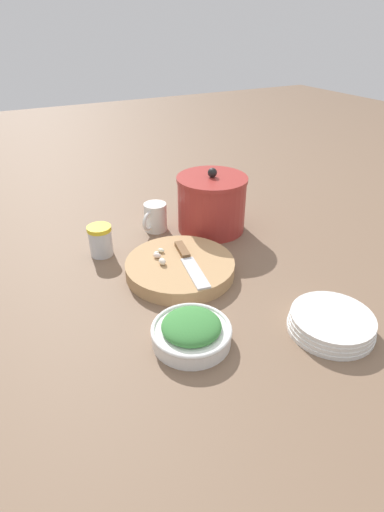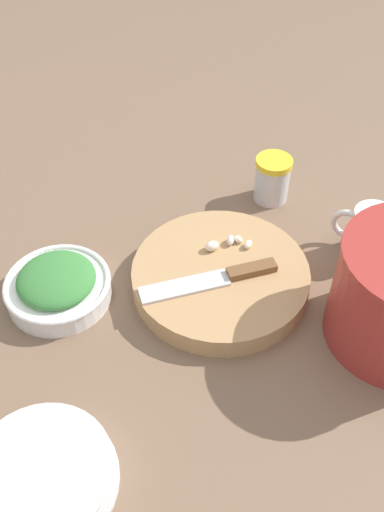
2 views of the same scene
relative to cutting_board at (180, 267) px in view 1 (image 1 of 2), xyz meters
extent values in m
plane|color=brown|center=(0.04, 0.03, -0.02)|extent=(5.00, 5.00, 0.00)
cylinder|color=tan|center=(0.00, 0.00, 0.00)|extent=(0.29, 0.29, 0.04)
cube|color=brown|center=(-0.04, 0.03, 0.03)|extent=(0.08, 0.04, 0.01)
cube|color=silver|center=(0.07, 0.01, 0.02)|extent=(0.15, 0.06, 0.01)
ellipsoid|color=#EDEACB|center=(-0.07, -0.02, 0.02)|extent=(0.02, 0.02, 0.01)
ellipsoid|color=#EBE8CB|center=(-0.01, -0.05, 0.03)|extent=(0.02, 0.02, 0.01)
ellipsoid|color=white|center=(-0.06, -0.04, 0.02)|extent=(0.02, 0.02, 0.01)
ellipsoid|color=#F4DCD1|center=(-0.04, -0.05, 0.03)|extent=(0.02, 0.02, 0.01)
ellipsoid|color=#F4E4CC|center=(-0.01, -0.05, 0.03)|extent=(0.02, 0.02, 0.02)
cylinder|color=silver|center=(0.24, -0.09, 0.00)|extent=(0.17, 0.17, 0.03)
torus|color=silver|center=(0.24, -0.09, 0.02)|extent=(0.17, 0.17, 0.01)
ellipsoid|color=#387A38|center=(0.24, -0.09, 0.02)|extent=(0.12, 0.12, 0.04)
cylinder|color=silver|center=(-0.19, -0.15, 0.02)|extent=(0.06, 0.06, 0.08)
cylinder|color=yellow|center=(-0.19, -0.15, 0.06)|extent=(0.07, 0.07, 0.01)
cylinder|color=silver|center=(-0.26, 0.04, 0.03)|extent=(0.07, 0.07, 0.09)
torus|color=silver|center=(-0.24, 0.01, 0.03)|extent=(0.04, 0.06, 0.06)
cylinder|color=silver|center=(0.35, 0.19, -0.01)|extent=(0.19, 0.19, 0.01)
cylinder|color=silver|center=(0.35, 0.19, 0.00)|extent=(0.18, 0.18, 0.01)
cylinder|color=silver|center=(0.35, 0.19, 0.01)|extent=(0.18, 0.18, 0.01)
cylinder|color=silver|center=(0.35, 0.19, 0.02)|extent=(0.18, 0.18, 0.01)
cylinder|color=#9E2D28|center=(-0.19, 0.20, 0.06)|extent=(0.21, 0.21, 0.16)
cylinder|color=#9E2D28|center=(-0.19, 0.20, 0.15)|extent=(0.22, 0.22, 0.01)
sphere|color=black|center=(-0.19, 0.20, 0.17)|extent=(0.03, 0.03, 0.03)
camera|label=1|loc=(0.80, -0.38, 0.57)|focal=28.00mm
camera|label=2|loc=(0.32, 0.53, 0.69)|focal=40.00mm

